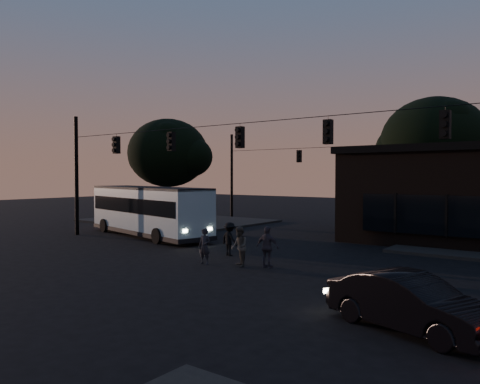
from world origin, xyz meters
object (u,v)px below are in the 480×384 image
Objects in this scene: bus at (148,209)px; pedestrian_c at (268,247)px; pedestrian_d at (230,239)px; pedestrian_b at (239,247)px; pedestrian_a at (205,246)px; car at (411,303)px.

bus is 12.10m from pedestrian_c.
pedestrian_d is (8.42, -2.50, -0.93)m from bus.
bus is 11.28m from pedestrian_b.
pedestrian_c reaches higher than pedestrian_d.
pedestrian_a is at bearing -15.08° from bus.
car is at bearing -10.80° from bus.
bus is 10.10m from pedestrian_a.
pedestrian_c is (-7.08, 4.43, 0.16)m from car.
bus is at bearing -2.50° from pedestrian_d.
pedestrian_a is at bearing 87.85° from car.
car is 2.47× the size of pedestrian_c.
pedestrian_a is 0.96× the size of pedestrian_d.
pedestrian_c is at bearing 75.71° from car.
car is 2.67× the size of pedestrian_d.
pedestrian_a is at bearing -121.62° from pedestrian_b.
pedestrian_c is (11.45, -3.84, -0.87)m from bus.
bus is 2.65× the size of car.
pedestrian_a is at bearing 114.72° from pedestrian_d.
pedestrian_a is (8.85, -4.77, -0.96)m from bus.
car is 10.29m from pedestrian_a.
bus is 6.70× the size of pedestrian_b.
pedestrian_b reaches higher than pedestrian_d.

